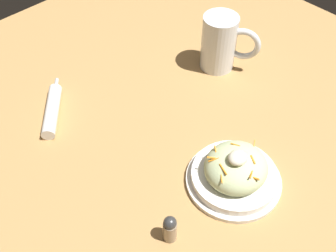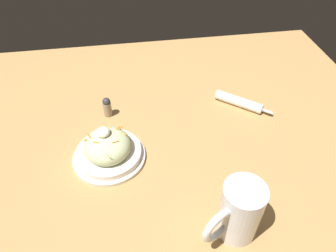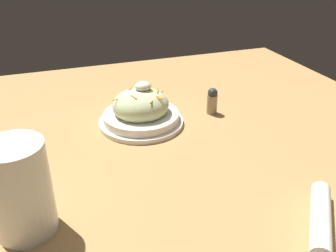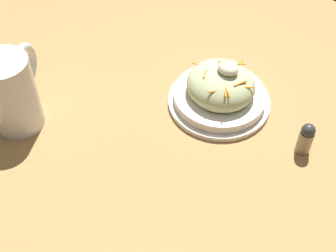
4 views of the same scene
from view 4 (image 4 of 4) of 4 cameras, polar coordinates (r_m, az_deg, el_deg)
ground_plane at (r=0.89m, az=-4.04°, el=-3.96°), size 1.43×1.43×0.00m
salad_plate at (r=0.96m, az=6.32°, el=4.23°), size 0.21×0.21×0.11m
beer_mug at (r=0.95m, az=-18.16°, el=3.52°), size 0.11×0.15×0.16m
salt_shaker at (r=0.91m, az=16.30°, el=-1.42°), size 0.03×0.03×0.07m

